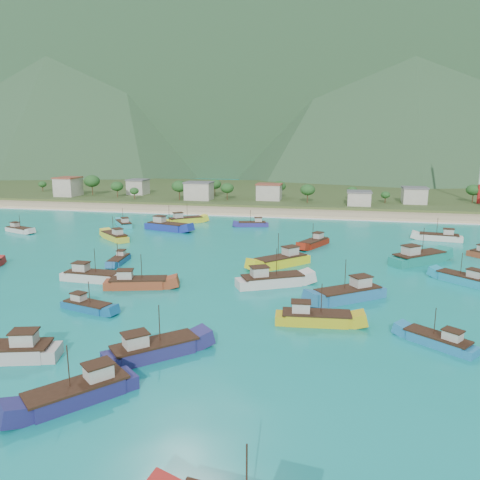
% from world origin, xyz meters
% --- Properties ---
extents(ground, '(600.00, 600.00, 0.00)m').
position_xyz_m(ground, '(0.00, 0.00, 0.00)').
color(ground, '#0C867D').
rests_on(ground, ground).
extents(beach, '(400.00, 18.00, 1.20)m').
position_xyz_m(beach, '(0.00, 79.00, 0.00)').
color(beach, beige).
rests_on(beach, ground).
extents(land, '(400.00, 110.00, 2.40)m').
position_xyz_m(land, '(0.00, 140.00, 0.00)').
color(land, '#385123').
rests_on(land, ground).
extents(surf_line, '(400.00, 2.50, 0.08)m').
position_xyz_m(surf_line, '(0.00, 69.50, 0.00)').
color(surf_line, white).
rests_on(surf_line, ground).
extents(mountains, '(1520.00, 440.00, 260.00)m').
position_xyz_m(mountains, '(-18.31, 403.81, 106.83)').
color(mountains, slate).
rests_on(mountains, ground).
extents(village, '(213.52, 24.52, 7.55)m').
position_xyz_m(village, '(0.03, 100.83, 4.65)').
color(village, beige).
rests_on(village, ground).
extents(vegetation, '(277.35, 25.28, 8.97)m').
position_xyz_m(vegetation, '(-2.64, 103.01, 5.16)').
color(vegetation, '#235623').
rests_on(vegetation, ground).
extents(boat_0, '(10.85, 9.78, 6.69)m').
position_xyz_m(boat_0, '(-25.75, 52.50, 0.82)').
color(boat_0, yellow).
rests_on(boat_0, ground).
extents(boat_2, '(11.00, 11.38, 7.22)m').
position_xyz_m(boat_2, '(9.57, 9.03, 0.92)').
color(boat_2, yellow).
rests_on(boat_2, ground).
extents(boat_4, '(10.43, 10.10, 6.62)m').
position_xyz_m(boat_4, '(0.01, -34.59, 0.81)').
color(boat_4, navy).
rests_on(boat_4, ground).
extents(boat_5, '(10.78, 4.13, 6.22)m').
position_xyz_m(boat_5, '(17.85, -20.50, 0.74)').
color(boat_5, gold).
rests_on(boat_5, ground).
extents(boat_10, '(8.69, 4.51, 4.93)m').
position_xyz_m(boat_10, '(-15.66, -22.17, 0.50)').
color(boat_10, '#135A8D').
rests_on(boat_10, ground).
extents(boat_11, '(12.45, 11.51, 7.75)m').
position_xyz_m(boat_11, '(36.82, 16.99, 1.02)').
color(boat_11, '#148371').
rests_on(boat_11, ground).
extents(boat_12, '(7.02, 10.54, 6.03)m').
position_xyz_m(boat_12, '(14.93, 28.61, 0.70)').
color(boat_12, maroon).
rests_on(boat_12, ground).
extents(boat_14, '(8.31, 9.51, 5.79)m').
position_xyz_m(boat_14, '(-41.43, 43.23, 0.66)').
color(boat_14, teal).
rests_on(boat_14, ground).
extents(boat_15, '(10.20, 9.32, 6.32)m').
position_xyz_m(boat_15, '(-35.22, 25.38, 0.76)').
color(boat_15, gold).
rests_on(boat_15, ground).
extents(boat_16, '(8.56, 7.31, 5.17)m').
position_xyz_m(boat_16, '(33.14, -24.45, 0.55)').
color(boat_16, teal).
rests_on(boat_16, ground).
extents(boat_17, '(11.73, 10.05, 7.10)m').
position_xyz_m(boat_17, '(22.59, -9.24, 0.90)').
color(boat_17, teal).
rests_on(boat_17, ground).
extents(boat_18, '(3.27, 8.26, 4.76)m').
position_xyz_m(boat_18, '(-23.64, 4.40, 0.47)').
color(boat_18, '#255F9A').
rests_on(boat_18, ground).
extents(boat_19, '(11.17, 5.94, 6.33)m').
position_xyz_m(boat_19, '(-12.84, -10.59, 0.76)').
color(boat_19, brown).
rests_on(boat_19, ground).
extents(boat_21, '(12.20, 8.74, 7.06)m').
position_xyz_m(boat_21, '(9.46, -4.66, 0.89)').
color(boat_21, beige).
rests_on(boat_21, ground).
extents(boat_23, '(9.28, 8.73, 5.82)m').
position_xyz_m(boat_23, '(42.62, 4.01, 0.66)').
color(boat_23, teal).
rests_on(boat_23, ground).
extents(boat_24, '(9.42, 10.40, 6.42)m').
position_xyz_m(boat_24, '(-3.32, -44.92, 0.77)').
color(boat_24, navy).
rests_on(boat_24, ground).
extents(boat_26, '(10.77, 4.64, 6.16)m').
position_xyz_m(boat_26, '(45.65, 42.02, 0.73)').
color(boat_26, beige).
rests_on(boat_26, ground).
extents(boat_27, '(13.32, 7.24, 7.55)m').
position_xyz_m(boat_27, '(-27.07, 40.58, 0.98)').
color(boat_27, navy).
rests_on(boat_27, ground).
extents(boat_28, '(11.00, 3.53, 6.45)m').
position_xyz_m(boat_28, '(-22.58, -8.48, 0.78)').
color(boat_28, beige).
rests_on(boat_28, ground).
extents(boat_30, '(9.32, 4.64, 5.29)m').
position_xyz_m(boat_30, '(-4.36, 51.51, 0.57)').
color(boat_30, navy).
rests_on(boat_30, ground).
extents(boat_31, '(11.92, 6.36, 6.76)m').
position_xyz_m(boat_31, '(-16.15, -38.80, 0.84)').
color(boat_31, '#B6ACA6').
rests_on(boat_31, ground).
extents(boat_32, '(9.37, 5.57, 5.32)m').
position_xyz_m(boat_32, '(-65.86, 29.16, 0.57)').
color(boat_32, beige).
rests_on(boat_32, ground).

